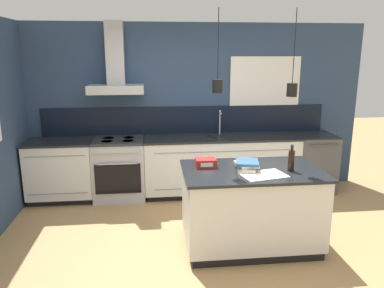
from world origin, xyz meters
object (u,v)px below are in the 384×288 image
oven_range (120,169)px  red_supply_box (206,163)px  bottle_on_island (291,160)px  dishwasher (313,162)px  book_stack (246,165)px

oven_range → red_supply_box: size_ratio=3.98×
bottle_on_island → red_supply_box: 0.94m
oven_range → dishwasher: same height
red_supply_box → book_stack: bearing=-20.7°
oven_range → bottle_on_island: bearing=-41.2°
oven_range → dishwasher: bearing=0.1°
oven_range → book_stack: bearing=-47.2°
dishwasher → book_stack: size_ratio=2.54×
book_stack → red_supply_box: size_ratio=1.57×
dishwasher → red_supply_box: 2.50m
bottle_on_island → book_stack: 0.48m
bottle_on_island → red_supply_box: bottle_on_island is taller
oven_range → red_supply_box: red_supply_box is taller
dishwasher → red_supply_box: red_supply_box is taller
oven_range → dishwasher: size_ratio=1.00×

